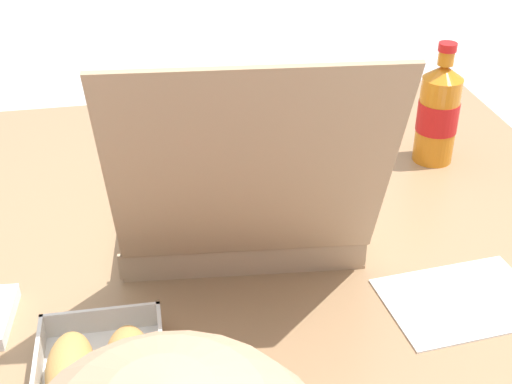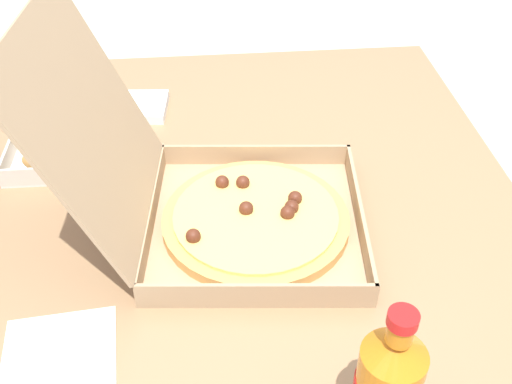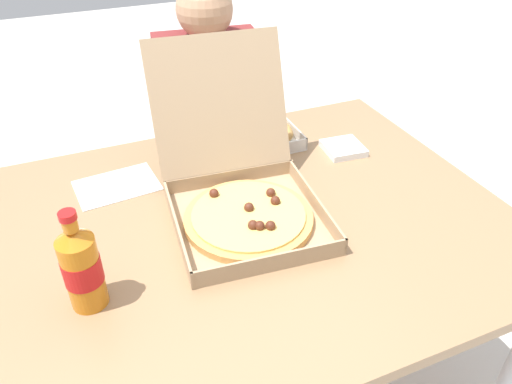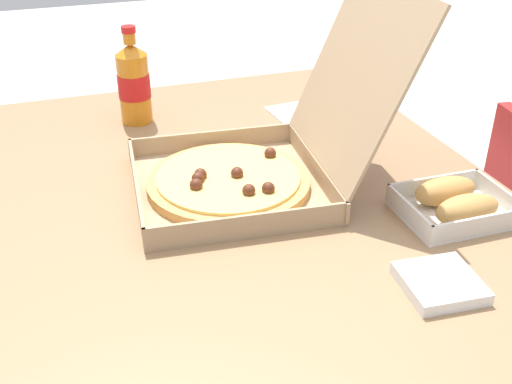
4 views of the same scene
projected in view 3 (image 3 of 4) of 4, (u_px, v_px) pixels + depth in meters
dining_table at (254, 242)px, 1.25m from camera, size 1.23×0.98×0.75m
chair at (213, 160)px, 1.96m from camera, size 0.45×0.45×0.83m
diner_person at (208, 106)px, 1.88m from camera, size 0.38×0.44×1.15m
pizza_box_open at (243, 197)px, 1.20m from camera, size 0.39×0.52×0.37m
bread_side_box at (272, 133)px, 1.51m from camera, size 0.15×0.19×0.06m
cola_bottle at (82, 267)px, 0.93m from camera, size 0.07×0.07×0.22m
paper_menu at (117, 186)px, 1.32m from camera, size 0.22×0.17×0.00m
napkin_pile at (343, 148)px, 1.47m from camera, size 0.12×0.12×0.02m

